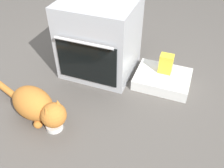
{
  "coord_description": "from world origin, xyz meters",
  "views": [
    {
      "loc": [
        0.8,
        -1.35,
        1.47
      ],
      "look_at": [
        0.29,
        -0.01,
        0.25
      ],
      "focal_mm": 38.54,
      "sensor_mm": 36.0,
      "label": 1
    }
  ],
  "objects_px": {
    "oven": "(100,38)",
    "food_bowl": "(54,126)",
    "cat": "(37,105)",
    "snack_bag": "(166,64)",
    "pantry_cabinet": "(162,79)"
  },
  "relations": [
    {
      "from": "oven",
      "to": "snack_bag",
      "type": "bearing_deg",
      "value": 3.02
    },
    {
      "from": "oven",
      "to": "cat",
      "type": "height_order",
      "value": "oven"
    },
    {
      "from": "oven",
      "to": "food_bowl",
      "type": "height_order",
      "value": "oven"
    },
    {
      "from": "oven",
      "to": "food_bowl",
      "type": "relative_size",
      "value": 5.4
    },
    {
      "from": "food_bowl",
      "to": "cat",
      "type": "height_order",
      "value": "cat"
    },
    {
      "from": "pantry_cabinet",
      "to": "food_bowl",
      "type": "height_order",
      "value": "pantry_cabinet"
    },
    {
      "from": "pantry_cabinet",
      "to": "food_bowl",
      "type": "xyz_separation_m",
      "value": [
        -0.66,
        -0.83,
        -0.03
      ]
    },
    {
      "from": "cat",
      "to": "snack_bag",
      "type": "bearing_deg",
      "value": 60.95
    },
    {
      "from": "oven",
      "to": "snack_bag",
      "type": "xyz_separation_m",
      "value": [
        0.64,
        0.03,
        -0.16
      ]
    },
    {
      "from": "snack_bag",
      "to": "oven",
      "type": "bearing_deg",
      "value": -176.98
    },
    {
      "from": "oven",
      "to": "cat",
      "type": "xyz_separation_m",
      "value": [
        -0.2,
        -0.8,
        -0.21
      ]
    },
    {
      "from": "cat",
      "to": "snack_bag",
      "type": "distance_m",
      "value": 1.18
    },
    {
      "from": "food_bowl",
      "to": "snack_bag",
      "type": "height_order",
      "value": "snack_bag"
    },
    {
      "from": "food_bowl",
      "to": "snack_bag",
      "type": "xyz_separation_m",
      "value": [
        0.67,
        0.88,
        0.17
      ]
    },
    {
      "from": "oven",
      "to": "cat",
      "type": "bearing_deg",
      "value": -103.9
    }
  ]
}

